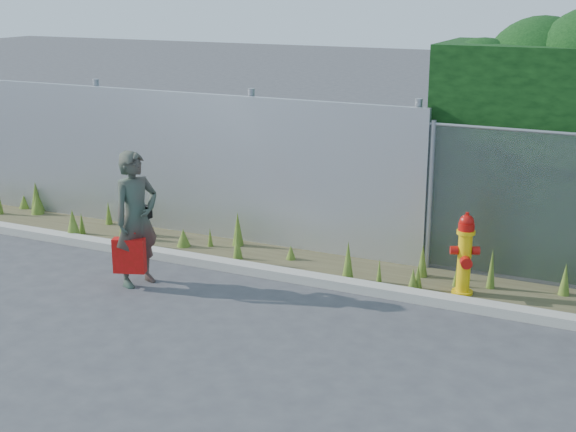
{
  "coord_description": "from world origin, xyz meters",
  "views": [
    {
      "loc": [
        3.75,
        -7.19,
        3.76
      ],
      "look_at": [
        -0.3,
        1.4,
        1.0
      ],
      "focal_mm": 50.0,
      "sensor_mm": 36.0,
      "label": 1
    }
  ],
  "objects": [
    {
      "name": "corrugated_fence",
      "position": [
        -3.25,
        3.01,
        1.1
      ],
      "size": [
        8.5,
        0.21,
        2.3
      ],
      "color": "#B0B1B7",
      "rests_on": "ground"
    },
    {
      "name": "weed_strip",
      "position": [
        -0.6,
        2.42,
        0.14
      ],
      "size": [
        16.0,
        1.28,
        0.55
      ],
      "color": "#484129",
      "rests_on": "ground"
    },
    {
      "name": "ground",
      "position": [
        0.0,
        0.0,
        0.0
      ],
      "size": [
        80.0,
        80.0,
        0.0
      ],
      "primitive_type": "plane",
      "color": "#3C3C3E",
      "rests_on": "ground"
    },
    {
      "name": "red_tote_bag",
      "position": [
        -2.2,
        0.68,
        0.43
      ],
      "size": [
        0.41,
        0.15,
        0.53
      ],
      "rotation": [
        0.0,
        0.0,
        0.34
      ],
      "color": "#AE1109"
    },
    {
      "name": "black_shoulder_bag",
      "position": [
        -2.16,
        0.99,
        0.94
      ],
      "size": [
        0.21,
        0.09,
        0.16
      ],
      "rotation": [
        0.0,
        0.0,
        -0.18
      ],
      "color": "black"
    },
    {
      "name": "curb",
      "position": [
        0.0,
        1.8,
        0.06
      ],
      "size": [
        16.0,
        0.22,
        0.12
      ],
      "primitive_type": "cube",
      "color": "#A7A497",
      "rests_on": "ground"
    },
    {
      "name": "fire_hydrant",
      "position": [
        1.73,
        2.23,
        0.52
      ],
      "size": [
        0.36,
        0.32,
        1.08
      ],
      "rotation": [
        0.0,
        0.0,
        0.39
      ],
      "color": "yellow",
      "rests_on": "ground"
    },
    {
      "name": "woman",
      "position": [
        -2.18,
        0.84,
        0.88
      ],
      "size": [
        0.61,
        0.74,
        1.76
      ],
      "primitive_type": "imported",
      "rotation": [
        0.0,
        0.0,
        1.23
      ],
      "color": "#10694E",
      "rests_on": "ground"
    }
  ]
}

